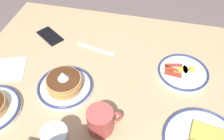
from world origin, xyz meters
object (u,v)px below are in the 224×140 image
coffee_mug (101,120)px  paper_napkin (8,69)px  plate_far_companion (65,85)px  cell_phone (50,36)px  fork_near (96,49)px  plate_near_main (183,72)px

coffee_mug → paper_napkin: 0.51m
plate_far_companion → cell_phone: plate_far_companion is taller
coffee_mug → cell_phone: bearing=-48.8°
coffee_mug → plate_far_companion: bearing=-36.6°
coffee_mug → fork_near: 0.42m
plate_far_companion → coffee_mug: size_ratio=1.88×
cell_phone → fork_near: 0.26m
plate_near_main → paper_napkin: bearing=10.9°
plate_near_main → fork_near: (0.41, -0.07, -0.01)m
cell_phone → paper_napkin: cell_phone is taller
cell_phone → coffee_mug: bearing=165.6°
paper_napkin → plate_near_main: bearing=-169.1°
plate_far_companion → fork_near: bearing=-103.2°
fork_near → plate_far_companion: bearing=76.8°
cell_phone → paper_napkin: 0.27m
plate_far_companion → paper_napkin: plate_far_companion is taller
plate_far_companion → paper_napkin: 0.29m
plate_far_companion → coffee_mug: same height
plate_far_companion → cell_phone: size_ratio=1.57×
plate_near_main → plate_far_companion: (0.47, 0.19, 0.01)m
plate_far_companion → fork_near: size_ratio=1.16×
plate_far_companion → coffee_mug: 0.24m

